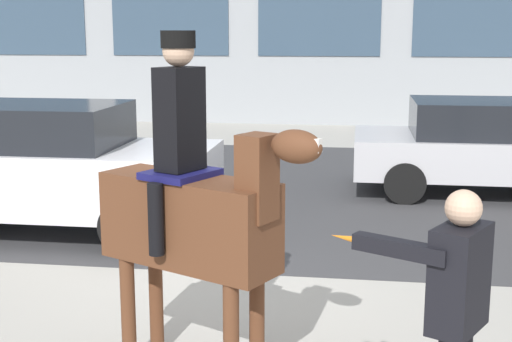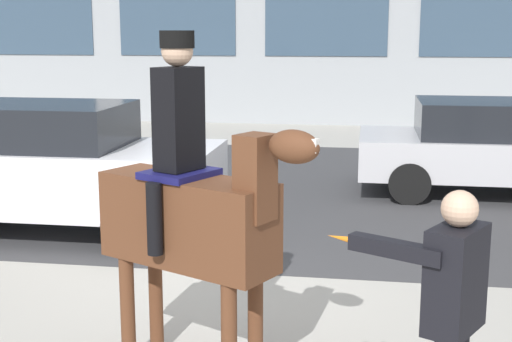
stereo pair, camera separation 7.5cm
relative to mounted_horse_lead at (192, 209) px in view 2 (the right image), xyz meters
name	(u,v)px [view 2 (the right image)]	position (x,y,z in m)	size (l,w,h in m)	color
ground_plane	(241,291)	(0.03, 1.79, -1.28)	(80.00, 80.00, 0.00)	#9E9B93
road_surface	(292,188)	(0.03, 6.54, -1.27)	(23.17, 8.50, 0.01)	#38383A
mounted_horse_lead	(192,209)	(0.00, 0.00, 0.00)	(1.70, 1.05, 2.52)	#59331E
pedestrian_bystander	(451,312)	(1.69, -0.94, -0.29)	(0.91, 0.46, 1.68)	black
street_car_near_lane	(49,166)	(-2.77, 3.59, -0.44)	(4.22, 1.84, 1.62)	silver
street_car_far_lane	(486,146)	(3.04, 6.64, -0.53)	(3.96, 2.02, 1.46)	#B7B7BC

